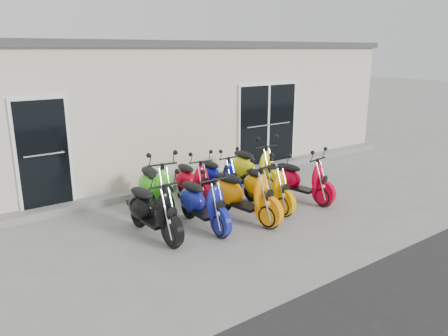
% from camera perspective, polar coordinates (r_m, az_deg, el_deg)
% --- Properties ---
extents(ground, '(80.00, 80.00, 0.00)m').
position_cam_1_polar(ground, '(8.96, 2.27, -5.45)').
color(ground, gray).
rests_on(ground, ground).
extents(building, '(14.00, 6.00, 3.20)m').
position_cam_1_polar(building, '(12.96, -12.21, 7.99)').
color(building, beige).
rests_on(building, ground).
extents(roof_cap, '(14.20, 6.20, 0.16)m').
position_cam_1_polar(roof_cap, '(12.86, -12.65, 15.43)').
color(roof_cap, '#3F3F42').
rests_on(roof_cap, building).
extents(front_step, '(14.00, 0.40, 0.15)m').
position_cam_1_polar(front_step, '(10.50, -4.58, -1.90)').
color(front_step, gray).
rests_on(front_step, ground).
extents(door_left, '(1.07, 0.08, 2.22)m').
position_cam_1_polar(door_left, '(9.15, -22.56, 2.05)').
color(door_left, black).
rests_on(door_left, front_step).
extents(door_right, '(2.02, 0.08, 2.22)m').
position_cam_1_polar(door_right, '(11.87, 5.70, 5.95)').
color(door_right, black).
rests_on(door_right, front_step).
extents(scooter_front_black, '(0.73, 1.77, 1.28)m').
position_cam_1_polar(scooter_front_black, '(7.59, -9.29, -4.41)').
color(scooter_front_black, black).
rests_on(scooter_front_black, ground).
extents(scooter_front_blue, '(0.66, 1.70, 1.25)m').
position_cam_1_polar(scooter_front_blue, '(7.89, -2.78, -3.58)').
color(scooter_front_blue, navy).
rests_on(scooter_front_blue, ground).
extents(scooter_front_orange_a, '(0.94, 1.92, 1.36)m').
position_cam_1_polar(scooter_front_orange_a, '(8.22, 2.59, -2.37)').
color(scooter_front_orange_a, orange).
rests_on(scooter_front_orange_a, ground).
extents(scooter_front_orange_b, '(0.65, 1.65, 1.20)m').
position_cam_1_polar(scooter_front_orange_b, '(8.87, 5.64, -1.62)').
color(scooter_front_orange_b, '#E39800').
rests_on(scooter_front_orange_b, ground).
extents(scooter_front_red, '(0.84, 1.72, 1.22)m').
position_cam_1_polar(scooter_front_red, '(9.44, 10.14, -0.70)').
color(scooter_front_red, '#BB001E').
rests_on(scooter_front_red, ground).
extents(scooter_back_green, '(0.94, 1.91, 1.35)m').
position_cam_1_polar(scooter_back_green, '(8.70, -8.88, -1.57)').
color(scooter_back_green, green).
rests_on(scooter_back_green, ground).
extents(scooter_back_red, '(0.76, 1.68, 1.20)m').
position_cam_1_polar(scooter_back_red, '(9.24, -4.10, -0.90)').
color(scooter_back_red, '#BC001B').
rests_on(scooter_back_red, ground).
extents(scooter_back_blue, '(0.58, 1.57, 1.15)m').
position_cam_1_polar(scooter_back_blue, '(9.65, -0.68, -0.31)').
color(scooter_back_blue, '#030B8C').
rests_on(scooter_back_blue, ground).
extents(scooter_back_yellow, '(0.73, 1.86, 1.36)m').
position_cam_1_polar(scooter_back_yellow, '(10.05, 3.96, 0.90)').
color(scooter_back_yellow, '#F5F313').
rests_on(scooter_back_yellow, ground).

